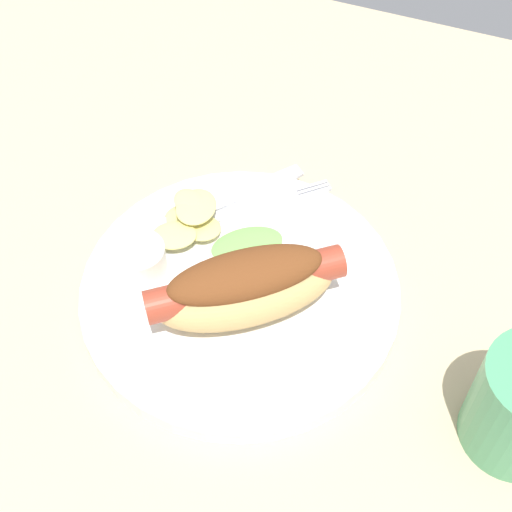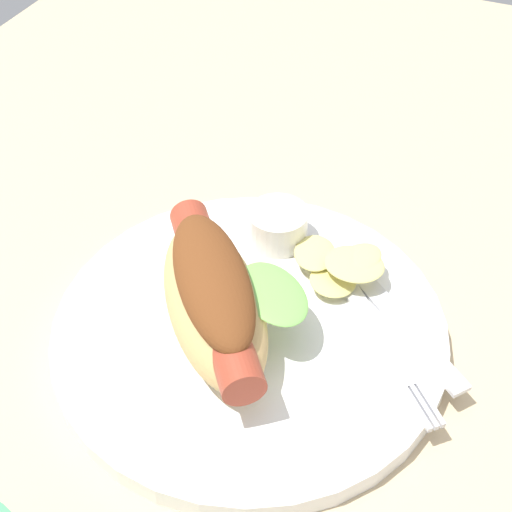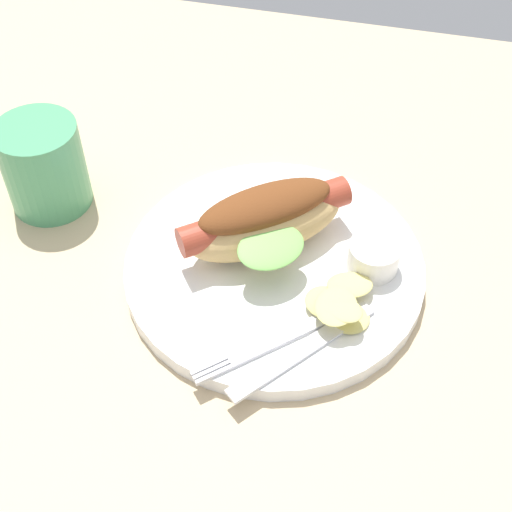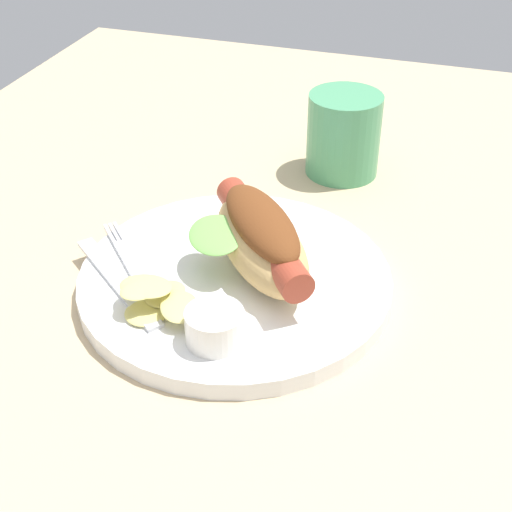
{
  "view_description": "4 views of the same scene",
  "coord_description": "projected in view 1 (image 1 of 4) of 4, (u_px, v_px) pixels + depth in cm",
  "views": [
    {
      "loc": [
        -14.77,
        33.72,
        52.55
      ],
      "look_at": [
        -1.06,
        -0.96,
        5.06
      ],
      "focal_mm": 52.56,
      "sensor_mm": 36.0,
      "label": 1
    },
    {
      "loc": [
        -29.67,
        -13.11,
        39.3
      ],
      "look_at": [
        1.53,
        0.19,
        6.5
      ],
      "focal_mm": 51.05,
      "sensor_mm": 36.0,
      "label": 2
    },
    {
      "loc": [
        8.6,
        -41.71,
        49.58
      ],
      "look_at": [
        -1.29,
        -1.65,
        3.73
      ],
      "focal_mm": 50.33,
      "sensor_mm": 36.0,
      "label": 3
    },
    {
      "loc": [
        48.1,
        17.51,
        39.23
      ],
      "look_at": [
        -0.08,
        1.88,
        3.77
      ],
      "focal_mm": 51.97,
      "sensor_mm": 36.0,
      "label": 4
    }
  ],
  "objects": [
    {
      "name": "ground_plane",
      "position": [
        241.0,
        303.0,
        0.65
      ],
      "size": [
        120.0,
        90.0,
        1.8
      ],
      "primitive_type": "cube",
      "color": "tan"
    },
    {
      "name": "plate",
      "position": [
        239.0,
        293.0,
        0.63
      ],
      "size": [
        26.88,
        26.88,
        1.6
      ],
      "primitive_type": "cylinder",
      "color": "white",
      "rests_on": "ground_plane"
    },
    {
      "name": "hot_dog",
      "position": [
        246.0,
        285.0,
        0.59
      ],
      "size": [
        15.3,
        14.21,
        6.16
      ],
      "rotation": [
        0.0,
        0.0,
        3.81
      ],
      "color": "tan",
      "rests_on": "plate"
    },
    {
      "name": "sauce_ramekin",
      "position": [
        139.0,
        259.0,
        0.63
      ],
      "size": [
        4.53,
        4.53,
        2.7
      ],
      "primitive_type": "cylinder",
      "color": "white",
      "rests_on": "plate"
    },
    {
      "name": "fork",
      "position": [
        253.0,
        207.0,
        0.68
      ],
      "size": [
        11.5,
        10.79,
        0.4
      ],
      "rotation": [
        0.0,
        0.0,
        3.89
      ],
      "color": "silver",
      "rests_on": "plate"
    },
    {
      "name": "knife",
      "position": [
        233.0,
        198.0,
        0.69
      ],
      "size": [
        10.19,
        12.12,
        0.36
      ],
      "primitive_type": "cube",
      "rotation": [
        0.0,
        0.0,
        4.03
      ],
      "color": "silver",
      "rests_on": "plate"
    },
    {
      "name": "chips_pile",
      "position": [
        190.0,
        218.0,
        0.66
      ],
      "size": [
        6.23,
        7.56,
        2.44
      ],
      "color": "#D9CF76",
      "rests_on": "plate"
    }
  ]
}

